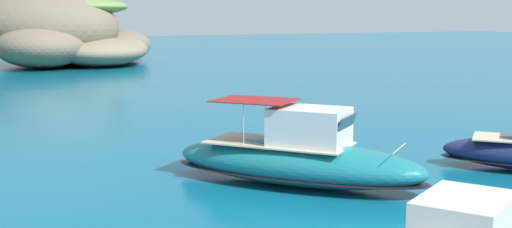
{
  "coord_description": "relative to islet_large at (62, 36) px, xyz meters",
  "views": [
    {
      "loc": [
        -14.96,
        -13.8,
        6.93
      ],
      "look_at": [
        -0.48,
        15.02,
        2.07
      ],
      "focal_mm": 46.22,
      "sensor_mm": 36.0,
      "label": 1
    }
  ],
  "objects": [
    {
      "name": "islet_large",
      "position": [
        0.0,
        0.0,
        0.0
      ],
      "size": [
        31.32,
        28.07,
        10.14
      ],
      "color": "#756651",
      "rests_on": "ground"
    },
    {
      "name": "motorboat_teal",
      "position": [
        -3.76,
        -71.14,
        -3.02
      ],
      "size": [
        9.43,
        10.59,
        3.43
      ],
      "color": "#19727A",
      "rests_on": "ground"
    }
  ]
}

